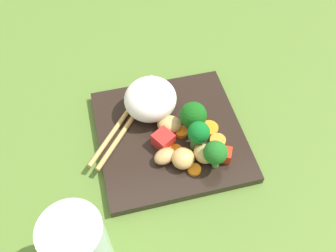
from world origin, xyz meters
TOP-DOWN VIEW (x-y plane):
  - ground_plane at (0.00, 0.00)cm, footprint 110.00×110.00cm
  - square_plate at (0.00, 0.00)cm, footprint 24.21×24.21cm
  - rice_mound at (-2.29, 5.10)cm, footprint 12.20×12.21cm
  - broccoli_floret_0 at (5.20, -7.31)cm, footprint 3.56×3.56cm
  - broccoli_floret_1 at (3.66, 0.35)cm, footprint 4.29×4.29cm
  - broccoli_floret_2 at (3.61, -3.51)cm, footprint 3.44×3.44cm
  - carrot_slice_0 at (2.17, -7.66)cm, footprint 2.78×2.78cm
  - carrot_slice_1 at (0.11, -3.84)cm, footprint 3.25×3.25cm
  - carrot_slice_2 at (6.35, -0.66)cm, footprint 3.10×3.10cm
  - carrot_slice_3 at (1.69, -0.53)cm, footprint 2.43×2.43cm
  - carrot_slice_4 at (7.02, -3.30)cm, footprint 3.07×3.07cm
  - pepper_chunk_0 at (-1.50, -1.97)cm, footprint 3.89×3.90cm
  - pepper_chunk_1 at (7.13, -6.31)cm, footprint 2.82×2.80cm
  - chicken_piece_0 at (3.97, -5.81)cm, footprint 3.97×4.26cm
  - chicken_piece_1 at (0.75, -6.01)cm, footprint 4.74×4.82cm
  - chicken_piece_2 at (0.02, 0.76)cm, footprint 4.61×4.17cm
  - chicken_piece_4 at (-1.86, -4.89)cm, footprint 4.26×3.80cm
  - chopstick_pair at (-6.48, 3.82)cm, footprint 14.22×17.91cm
  - drinking_glass at (-15.00, -17.29)cm, footprint 7.64×7.64cm

SIDE VIEW (x-z plane):
  - ground_plane at x=0.00cm, z-range -2.00..0.00cm
  - square_plate at x=0.00cm, z-range 0.00..1.46cm
  - carrot_slice_1 at x=0.11cm, z-range 1.46..2.02cm
  - carrot_slice_0 at x=2.17cm, z-range 1.46..2.02cm
  - carrot_slice_2 at x=6.35cm, z-range 1.46..2.11cm
  - carrot_slice_4 at x=7.02cm, z-range 1.46..2.19cm
  - carrot_slice_3 at x=1.69cm, z-range 1.46..2.24cm
  - chopstick_pair at x=-6.48cm, z-range 1.46..2.24cm
  - pepper_chunk_1 at x=7.13cm, z-range 1.46..3.34cm
  - chicken_piece_4 at x=-1.86cm, z-range 1.46..3.47cm
  - pepper_chunk_0 at x=-1.50cm, z-range 1.46..3.81cm
  - chicken_piece_2 at x=0.02cm, z-range 1.46..3.81cm
  - chicken_piece_1 at x=0.75cm, z-range 1.46..4.14cm
  - chicken_piece_0 at x=3.97cm, z-range 1.46..4.18cm
  - rice_mound at x=-2.29cm, z-range 1.46..7.46cm
  - broccoli_floret_2 at x=3.61cm, z-range 2.01..7.72cm
  - broccoli_floret_0 at x=5.20cm, z-range 2.21..7.63cm
  - broccoli_floret_1 at x=3.66cm, z-range 2.07..7.88cm
  - drinking_glass at x=-15.00cm, z-range 0.00..10.82cm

